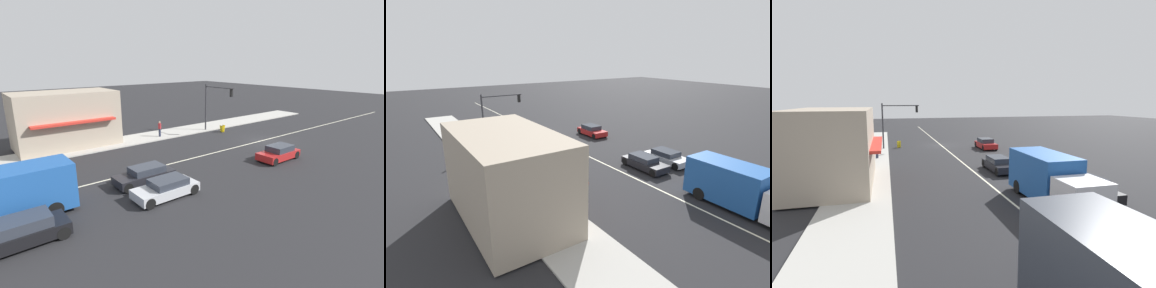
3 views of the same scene
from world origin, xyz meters
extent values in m
plane|color=#232326|center=(0.00, 18.00, 0.00)|extent=(160.00, 160.00, 0.00)
cube|color=#B2AFA8|center=(9.00, 18.50, 0.06)|extent=(4.00, 73.00, 0.12)
cube|color=beige|center=(0.00, 0.00, 0.00)|extent=(0.16, 60.00, 0.01)
cube|color=tan|center=(10.81, 17.24, 2.81)|extent=(5.18, 9.47, 5.38)
cube|color=red|center=(7.87, 17.24, 2.92)|extent=(0.70, 7.58, 0.20)
cylinder|color=#333338|center=(7.55, 1.68, 2.92)|extent=(0.18, 0.18, 5.60)
cylinder|color=#333338|center=(5.30, 1.68, 5.42)|extent=(4.50, 0.12, 0.12)
cube|color=black|center=(3.35, 1.68, 4.97)|extent=(0.28, 0.24, 0.84)
sphere|color=red|center=(3.35, 1.55, 5.24)|extent=(0.18, 0.18, 0.18)
sphere|color=gold|center=(3.35, 1.55, 4.97)|extent=(0.18, 0.18, 0.18)
sphere|color=green|center=(3.35, 1.55, 4.70)|extent=(0.18, 0.18, 0.18)
cylinder|color=#282D42|center=(8.18, 8.00, 0.56)|extent=(0.26, 0.26, 0.89)
cylinder|color=maroon|center=(8.18, 8.00, 1.31)|extent=(0.34, 0.34, 0.61)
sphere|color=tan|center=(8.18, 8.00, 1.73)|extent=(0.22, 0.22, 0.22)
cube|color=yellow|center=(5.63, 0.50, 0.43)|extent=(0.45, 0.21, 0.84)
cube|color=yellow|center=(5.63, 0.82, 0.43)|extent=(0.45, 0.21, 0.84)
cube|color=silver|center=(-2.20, 27.38, 1.22)|extent=(2.28, 2.20, 1.90)
cube|color=#1E519E|center=(-2.20, 23.53, 1.57)|extent=(2.40, 5.10, 2.60)
cylinder|color=black|center=(-3.28, 27.58, 0.45)|extent=(0.28, 0.90, 0.90)
cylinder|color=black|center=(-1.12, 27.58, 0.45)|extent=(0.28, 0.90, 0.90)
cylinder|color=black|center=(-3.28, 22.28, 0.45)|extent=(0.28, 0.90, 0.90)
cylinder|color=black|center=(-1.12, 22.28, 0.45)|extent=(0.28, 0.90, 0.90)
cube|color=black|center=(-2.20, 16.02, 0.48)|extent=(1.76, 4.24, 0.58)
cube|color=#2D333D|center=(-2.20, 15.81, 0.99)|extent=(1.50, 2.33, 0.45)
cylinder|color=black|center=(-2.98, 17.70, 0.34)|extent=(0.22, 0.68, 0.68)
cylinder|color=black|center=(-1.42, 17.70, 0.34)|extent=(0.22, 0.68, 0.68)
cylinder|color=black|center=(-2.98, 14.34, 0.34)|extent=(0.22, 0.68, 0.68)
cylinder|color=black|center=(-1.42, 14.34, 0.34)|extent=(0.22, 0.68, 0.68)
cube|color=black|center=(-5.00, 24.31, 0.49)|extent=(1.80, 4.29, 0.62)
cube|color=#2D333D|center=(-5.00, 24.09, 1.06)|extent=(1.53, 2.36, 0.53)
cylinder|color=black|center=(-5.80, 26.02, 0.33)|extent=(0.22, 0.66, 0.66)
cylinder|color=black|center=(-4.20, 26.02, 0.33)|extent=(0.22, 0.66, 0.66)
cylinder|color=black|center=(-5.80, 22.59, 0.33)|extent=(0.22, 0.66, 0.66)
cylinder|color=black|center=(-4.20, 22.59, 0.33)|extent=(0.22, 0.66, 0.66)
cube|color=#B7BABF|center=(-5.00, 16.12, 0.47)|extent=(1.84, 4.18, 0.56)
cube|color=#2D333D|center=(-5.00, 15.91, 0.98)|extent=(1.56, 2.30, 0.45)
cylinder|color=black|center=(-5.82, 17.76, 0.34)|extent=(0.22, 0.69, 0.69)
cylinder|color=black|center=(-4.18, 17.76, 0.34)|extent=(0.22, 0.69, 0.69)
cylinder|color=black|center=(-5.82, 14.47, 0.34)|extent=(0.22, 0.69, 0.69)
cylinder|color=black|center=(-4.18, 14.47, 0.34)|extent=(0.22, 0.69, 0.69)
cube|color=#AD1E1E|center=(-5.00, 4.31, 0.48)|extent=(1.82, 3.98, 0.59)
cube|color=#2D333D|center=(-5.00, 4.11, 1.03)|extent=(1.55, 2.19, 0.50)
cylinder|color=black|center=(-5.81, 5.86, 0.34)|extent=(0.22, 0.68, 0.68)
cylinder|color=black|center=(-4.19, 5.86, 0.34)|extent=(0.22, 0.68, 0.68)
cylinder|color=black|center=(-5.81, 2.76, 0.34)|extent=(0.22, 0.68, 0.68)
cylinder|color=black|center=(-4.19, 2.76, 0.34)|extent=(0.22, 0.68, 0.68)
camera|label=1|loc=(-19.65, 25.78, 8.35)|focal=28.00mm
camera|label=2|loc=(16.46, 33.36, 9.83)|focal=28.00mm
camera|label=3|loc=(7.17, 39.85, 6.12)|focal=28.00mm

